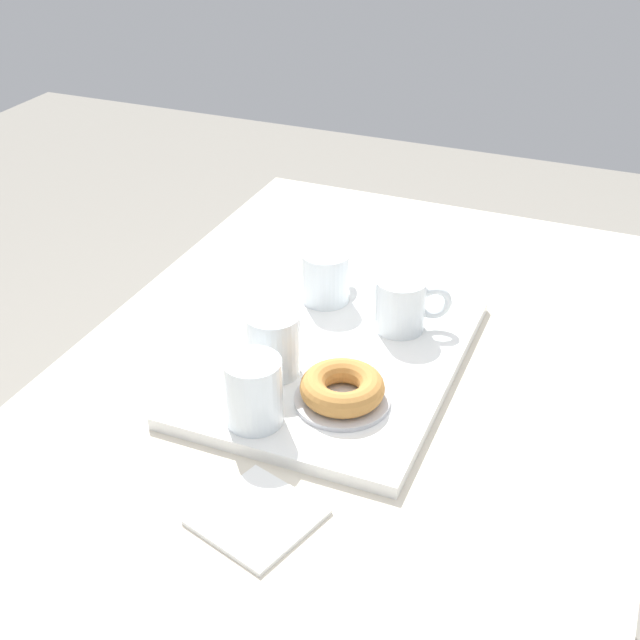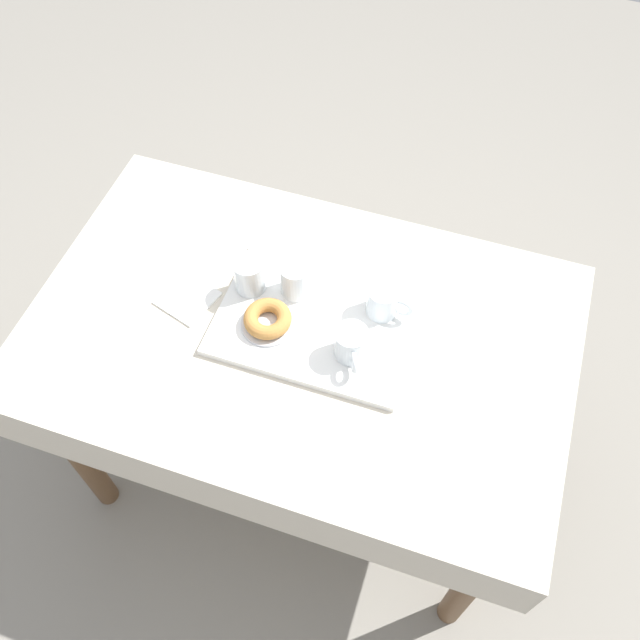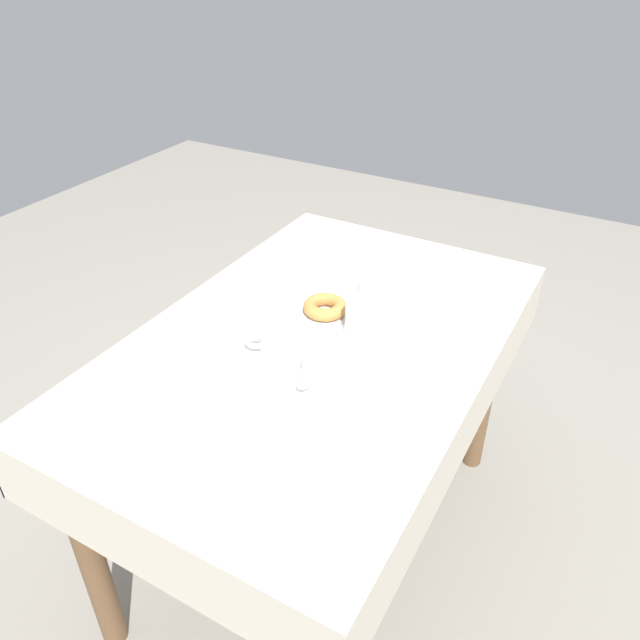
{
  "view_description": "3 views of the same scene",
  "coord_description": "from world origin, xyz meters",
  "px_view_note": "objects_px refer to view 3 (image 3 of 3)",
  "views": [
    {
      "loc": [
        -0.9,
        -0.33,
        1.46
      ],
      "look_at": [
        0.04,
        0.06,
        0.82
      ],
      "focal_mm": 47.53,
      "sensor_mm": 36.0,
      "label": 1
    },
    {
      "loc": [
        0.32,
        -0.82,
        2.12
      ],
      "look_at": [
        0.04,
        0.02,
        0.8
      ],
      "focal_mm": 38.78,
      "sensor_mm": 36.0,
      "label": 2
    },
    {
      "loc": [
        1.09,
        0.62,
        1.63
      ],
      "look_at": [
        0.01,
        0.01,
        0.82
      ],
      "focal_mm": 34.78,
      "sensor_mm": 36.0,
      "label": 3
    }
  ],
  "objects_px": {
    "tea_mug_left": "(276,342)",
    "water_glass_far": "(360,319)",
    "sugar_donut_left": "(325,307)",
    "water_glass_near": "(371,296)",
    "serving_tray": "(322,344)",
    "paper_napkin": "(368,285)",
    "tea_mug_right": "(320,368)",
    "dining_table": "(318,373)",
    "donut_plate_left": "(325,314)"
  },
  "relations": [
    {
      "from": "water_glass_near",
      "to": "sugar_donut_left",
      "type": "relative_size",
      "value": 0.82
    },
    {
      "from": "water_glass_near",
      "to": "tea_mug_left",
      "type": "bearing_deg",
      "value": -20.04
    },
    {
      "from": "dining_table",
      "to": "sugar_donut_left",
      "type": "height_order",
      "value": "sugar_donut_left"
    },
    {
      "from": "tea_mug_left",
      "to": "donut_plate_left",
      "type": "bearing_deg",
      "value": 176.01
    },
    {
      "from": "water_glass_far",
      "to": "donut_plate_left",
      "type": "relative_size",
      "value": 0.72
    },
    {
      "from": "water_glass_far",
      "to": "tea_mug_left",
      "type": "bearing_deg",
      "value": -35.84
    },
    {
      "from": "paper_napkin",
      "to": "water_glass_near",
      "type": "bearing_deg",
      "value": 27.02
    },
    {
      "from": "dining_table",
      "to": "sugar_donut_left",
      "type": "bearing_deg",
      "value": -165.53
    },
    {
      "from": "sugar_donut_left",
      "to": "paper_napkin",
      "type": "bearing_deg",
      "value": 175.16
    },
    {
      "from": "paper_napkin",
      "to": "sugar_donut_left",
      "type": "bearing_deg",
      "value": -4.84
    },
    {
      "from": "tea_mug_right",
      "to": "donut_plate_left",
      "type": "relative_size",
      "value": 0.9
    },
    {
      "from": "water_glass_near",
      "to": "paper_napkin",
      "type": "relative_size",
      "value": 0.75
    },
    {
      "from": "dining_table",
      "to": "serving_tray",
      "type": "height_order",
      "value": "serving_tray"
    },
    {
      "from": "serving_tray",
      "to": "tea_mug_right",
      "type": "xyz_separation_m",
      "value": [
        0.14,
        0.07,
        0.05
      ]
    },
    {
      "from": "water_glass_near",
      "to": "donut_plate_left",
      "type": "distance_m",
      "value": 0.12
    },
    {
      "from": "tea_mug_left",
      "to": "tea_mug_right",
      "type": "distance_m",
      "value": 0.14
    },
    {
      "from": "tea_mug_right",
      "to": "tea_mug_left",
      "type": "bearing_deg",
      "value": -105.18
    },
    {
      "from": "tea_mug_right",
      "to": "donut_plate_left",
      "type": "bearing_deg",
      "value": -153.36
    },
    {
      "from": "sugar_donut_left",
      "to": "donut_plate_left",
      "type": "bearing_deg",
      "value": 0.0
    },
    {
      "from": "dining_table",
      "to": "donut_plate_left",
      "type": "xyz_separation_m",
      "value": [
        -0.07,
        -0.02,
        0.14
      ]
    },
    {
      "from": "water_glass_far",
      "to": "donut_plate_left",
      "type": "height_order",
      "value": "water_glass_far"
    },
    {
      "from": "donut_plate_left",
      "to": "dining_table",
      "type": "bearing_deg",
      "value": 14.47
    },
    {
      "from": "water_glass_far",
      "to": "sugar_donut_left",
      "type": "relative_size",
      "value": 0.82
    },
    {
      "from": "tea_mug_right",
      "to": "paper_napkin",
      "type": "distance_m",
      "value": 0.47
    },
    {
      "from": "donut_plate_left",
      "to": "water_glass_near",
      "type": "bearing_deg",
      "value": 131.33
    },
    {
      "from": "water_glass_far",
      "to": "sugar_donut_left",
      "type": "height_order",
      "value": "water_glass_far"
    },
    {
      "from": "dining_table",
      "to": "tea_mug_right",
      "type": "bearing_deg",
      "value": 31.01
    },
    {
      "from": "water_glass_far",
      "to": "paper_napkin",
      "type": "height_order",
      "value": "water_glass_far"
    },
    {
      "from": "paper_napkin",
      "to": "tea_mug_left",
      "type": "bearing_deg",
      "value": -4.43
    },
    {
      "from": "dining_table",
      "to": "water_glass_far",
      "type": "xyz_separation_m",
      "value": [
        -0.04,
        0.09,
        0.17
      ]
    },
    {
      "from": "tea_mug_left",
      "to": "sugar_donut_left",
      "type": "xyz_separation_m",
      "value": [
        -0.21,
        0.01,
        -0.01
      ]
    },
    {
      "from": "serving_tray",
      "to": "donut_plate_left",
      "type": "xyz_separation_m",
      "value": [
        -0.1,
        -0.05,
        0.01
      ]
    },
    {
      "from": "dining_table",
      "to": "paper_napkin",
      "type": "height_order",
      "value": "paper_napkin"
    },
    {
      "from": "tea_mug_right",
      "to": "sugar_donut_left",
      "type": "bearing_deg",
      "value": -153.36
    },
    {
      "from": "dining_table",
      "to": "paper_napkin",
      "type": "relative_size",
      "value": 10.53
    },
    {
      "from": "tea_mug_right",
      "to": "water_glass_near",
      "type": "distance_m",
      "value": 0.32
    },
    {
      "from": "water_glass_far",
      "to": "serving_tray",
      "type": "bearing_deg",
      "value": -40.17
    },
    {
      "from": "dining_table",
      "to": "water_glass_near",
      "type": "bearing_deg",
      "value": 154.45
    },
    {
      "from": "serving_tray",
      "to": "paper_napkin",
      "type": "bearing_deg",
      "value": -174.36
    },
    {
      "from": "dining_table",
      "to": "tea_mug_left",
      "type": "height_order",
      "value": "tea_mug_left"
    },
    {
      "from": "dining_table",
      "to": "tea_mug_left",
      "type": "bearing_deg",
      "value": -13.51
    },
    {
      "from": "tea_mug_left",
      "to": "paper_napkin",
      "type": "xyz_separation_m",
      "value": [
        -0.42,
        0.03,
        -0.05
      ]
    },
    {
      "from": "serving_tray",
      "to": "donut_plate_left",
      "type": "height_order",
      "value": "donut_plate_left"
    },
    {
      "from": "water_glass_far",
      "to": "donut_plate_left",
      "type": "xyz_separation_m",
      "value": [
        -0.03,
        -0.11,
        -0.04
      ]
    },
    {
      "from": "tea_mug_left",
      "to": "water_glass_far",
      "type": "height_order",
      "value": "water_glass_far"
    },
    {
      "from": "water_glass_near",
      "to": "water_glass_far",
      "type": "relative_size",
      "value": 1.0
    },
    {
      "from": "serving_tray",
      "to": "donut_plate_left",
      "type": "relative_size",
      "value": 3.63
    },
    {
      "from": "serving_tray",
      "to": "paper_napkin",
      "type": "xyz_separation_m",
      "value": [
        -0.32,
        -0.03,
        -0.01
      ]
    },
    {
      "from": "tea_mug_left",
      "to": "water_glass_near",
      "type": "distance_m",
      "value": 0.3
    },
    {
      "from": "tea_mug_right",
      "to": "water_glass_far",
      "type": "distance_m",
      "value": 0.21
    }
  ]
}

